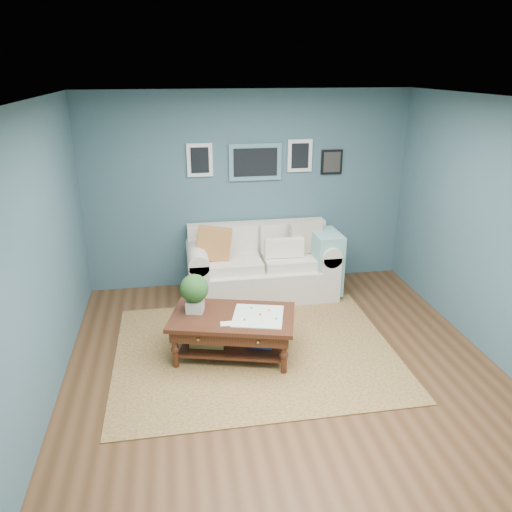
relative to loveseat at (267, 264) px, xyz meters
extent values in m
plane|color=brown|center=(-0.18, -2.03, -0.43)|extent=(5.00, 5.00, 0.00)
plane|color=white|center=(-0.18, -2.03, 2.27)|extent=(5.00, 5.00, 0.00)
cube|color=#405B66|center=(-0.18, 0.47, 0.92)|extent=(4.50, 0.02, 2.70)
cube|color=#405B66|center=(-0.18, -4.53, 0.92)|extent=(4.50, 0.02, 2.70)
cube|color=#405B66|center=(-2.43, -2.03, 0.92)|extent=(0.02, 5.00, 2.70)
cube|color=#405B66|center=(2.07, -2.03, 0.92)|extent=(0.02, 5.00, 2.70)
cube|color=slate|center=(-0.09, 0.45, 1.32)|extent=(0.72, 0.03, 0.50)
cube|color=black|center=(-0.09, 0.43, 1.32)|extent=(0.60, 0.01, 0.38)
cube|color=white|center=(-0.84, 0.45, 1.37)|extent=(0.34, 0.03, 0.44)
cube|color=white|center=(0.53, 0.45, 1.39)|extent=(0.34, 0.03, 0.44)
cube|color=black|center=(0.99, 0.45, 1.29)|extent=(0.30, 0.03, 0.34)
cube|color=#55341A|center=(-0.42, -1.50, -0.42)|extent=(3.05, 2.44, 0.01)
cube|color=white|center=(-0.09, -0.04, -0.21)|extent=(1.48, 0.91, 0.44)
cube|color=white|center=(-0.09, 0.32, 0.26)|extent=(1.93, 0.23, 0.50)
cube|color=white|center=(-0.95, -0.04, -0.10)|extent=(0.25, 0.91, 0.64)
cube|color=white|center=(0.77, -0.04, -0.10)|extent=(0.25, 0.91, 0.64)
cylinder|color=white|center=(-0.95, -0.04, 0.22)|extent=(0.27, 0.91, 0.27)
cylinder|color=white|center=(0.77, -0.04, 0.22)|extent=(0.27, 0.91, 0.27)
cube|color=white|center=(-0.48, -0.10, 0.08)|extent=(0.75, 0.58, 0.14)
cube|color=white|center=(0.31, -0.10, 0.08)|extent=(0.75, 0.58, 0.14)
cube|color=white|center=(-0.48, 0.19, 0.33)|extent=(0.75, 0.12, 0.37)
cube|color=white|center=(0.31, 0.19, 0.33)|extent=(0.75, 0.12, 0.37)
cube|color=#D56B3E|center=(-0.73, -0.09, 0.37)|extent=(0.50, 0.18, 0.49)
cube|color=beige|center=(0.53, -0.02, 0.37)|extent=(0.49, 0.19, 0.48)
cube|color=white|center=(0.20, -0.14, 0.28)|extent=(0.52, 0.12, 0.25)
cube|color=#7BB8AF|center=(0.77, -0.16, 0.05)|extent=(0.35, 0.57, 0.83)
cube|color=black|center=(-0.67, -1.53, 0.04)|extent=(1.46, 1.08, 0.04)
cube|color=black|center=(-0.67, -1.53, -0.04)|extent=(1.35, 0.97, 0.13)
cube|color=black|center=(-0.67, -1.53, -0.30)|extent=(1.22, 0.84, 0.03)
sphere|color=gold|center=(-1.05, -1.79, -0.04)|extent=(0.03, 0.03, 0.03)
sphere|color=gold|center=(-0.47, -1.95, -0.04)|extent=(0.03, 0.03, 0.03)
cylinder|color=black|center=(-1.29, -1.66, -0.20)|extent=(0.07, 0.07, 0.45)
cylinder|color=black|center=(-0.20, -1.96, -0.20)|extent=(0.07, 0.07, 0.45)
cylinder|color=black|center=(-1.14, -1.10, -0.20)|extent=(0.07, 0.07, 0.45)
cylinder|color=black|center=(-0.05, -1.39, -0.20)|extent=(0.07, 0.07, 0.45)
cube|color=beige|center=(-1.05, -1.37, 0.13)|extent=(0.21, 0.21, 0.13)
sphere|color=#23521D|center=(-1.05, -1.37, 0.34)|extent=(0.30, 0.30, 0.30)
cube|color=white|center=(-0.41, -1.60, 0.07)|extent=(0.64, 0.64, 0.01)
cube|color=#9F8247|center=(-0.93, -1.46, -0.18)|extent=(0.43, 0.35, 0.22)
cube|color=navy|center=(-0.37, -1.59, -0.23)|extent=(0.30, 0.26, 0.12)
camera|label=1|loc=(-1.22, -6.23, 2.55)|focal=35.00mm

